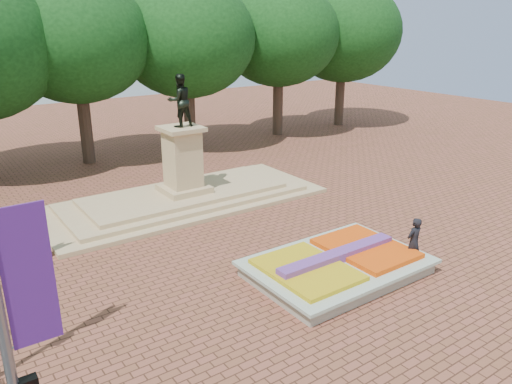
{
  "coord_description": "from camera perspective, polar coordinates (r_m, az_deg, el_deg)",
  "views": [
    {
      "loc": [
        -10.74,
        -13.57,
        8.78
      ],
      "look_at": [
        0.23,
        2.01,
        2.2
      ],
      "focal_mm": 35.0,
      "sensor_mm": 36.0,
      "label": 1
    }
  ],
  "objects": [
    {
      "name": "pedestrian",
      "position": [
        19.59,
        17.57,
        -5.45
      ],
      "size": [
        0.7,
        0.46,
        1.9
      ],
      "primitive_type": "imported",
      "rotation": [
        0.0,
        0.0,
        3.15
      ],
      "color": "black",
      "rests_on": "ground"
    },
    {
      "name": "tree_row_back",
      "position": [
        34.24,
        -13.07,
        15.06
      ],
      "size": [
        44.8,
        8.8,
        10.43
      ],
      "color": "#35251D",
      "rests_on": "ground"
    },
    {
      "name": "flower_bed",
      "position": [
        18.52,
        9.3,
        -8.2
      ],
      "size": [
        6.3,
        4.3,
        0.91
      ],
      "color": "gray",
      "rests_on": "ground"
    },
    {
      "name": "ground",
      "position": [
        19.41,
        2.9,
        -7.87
      ],
      "size": [
        90.0,
        90.0,
        0.0
      ],
      "primitive_type": "plane",
      "color": "brown",
      "rests_on": "ground"
    },
    {
      "name": "monument",
      "position": [
        25.36,
        -8.24,
        0.71
      ],
      "size": [
        14.0,
        6.0,
        6.4
      ],
      "color": "tan",
      "rests_on": "ground"
    }
  ]
}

